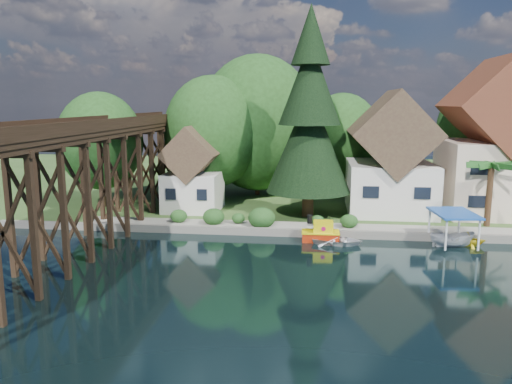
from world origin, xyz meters
TOP-DOWN VIEW (x-y plane):
  - ground at (0.00, 0.00)m, footprint 140.00×140.00m
  - bank at (0.00, 34.00)m, footprint 140.00×52.00m
  - seawall at (4.00, 8.00)m, footprint 60.00×0.40m
  - promenade at (6.00, 9.30)m, footprint 50.00×2.60m
  - trestle_bridge at (-16.00, 5.17)m, footprint 4.12×44.18m
  - house_left at (7.00, 16.00)m, footprint 7.64×8.64m
  - house_center at (16.00, 16.50)m, footprint 8.65×9.18m
  - shed at (-11.00, 14.50)m, footprint 5.09×5.40m
  - bg_trees at (1.00, 21.25)m, footprint 49.90×13.30m
  - shrubs at (-4.60, 9.26)m, footprint 15.76×2.47m
  - conifer at (-0.37, 13.15)m, footprint 7.29×7.29m
  - palm_tree at (14.15, 11.26)m, footprint 4.74×4.74m
  - tugboat at (0.76, 6.95)m, footprint 2.88×1.62m
  - boat_white_a at (1.97, 6.24)m, footprint 4.02×3.14m
  - boat_canopy at (10.25, 6.54)m, footprint 3.37×4.31m
  - boat_yellow at (11.61, 7.00)m, footprint 2.40×2.14m

SIDE VIEW (x-z plane):
  - ground at x=0.00m, z-range 0.00..0.00m
  - bank at x=0.00m, z-range 0.00..0.50m
  - seawall at x=4.00m, z-range 0.00..0.62m
  - boat_white_a at x=1.97m, z-range 0.00..0.76m
  - promenade at x=6.00m, z-range 0.50..0.56m
  - boat_yellow at x=11.61m, z-range 0.00..1.16m
  - tugboat at x=0.76m, z-range -0.41..1.65m
  - boat_canopy at x=10.25m, z-range -0.18..2.41m
  - shrubs at x=-4.60m, z-range 0.38..2.08m
  - shed at x=-11.00m, z-range -0.10..7.75m
  - house_left at x=7.00m, z-range -0.37..10.65m
  - palm_tree at x=14.15m, z-range 2.57..8.11m
  - trestle_bridge at x=-16.00m, z-range 0.70..10.00m
  - house_center at x=16.00m, z-range -0.53..13.36m
  - bg_trees at x=1.00m, z-range 2.00..12.57m
  - conifer at x=-0.37m, z-range 0.17..18.12m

